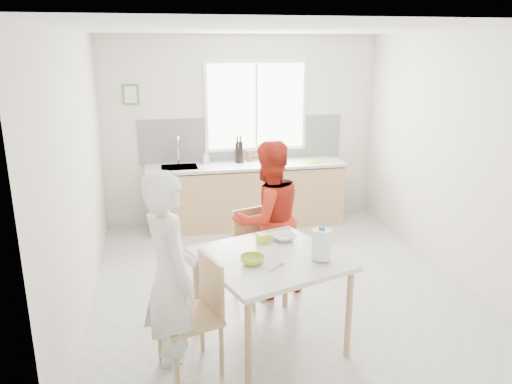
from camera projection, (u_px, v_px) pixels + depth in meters
ground at (279, 284)px, 5.55m from camera, size 4.50×4.50×0.00m
room_shell at (281, 138)px, 5.08m from camera, size 4.50×4.50×4.50m
window at (256, 106)px, 7.20m from camera, size 1.50×0.06×1.30m
backsplash at (243, 139)px, 7.31m from camera, size 3.00×0.02×0.65m
picture_frame at (131, 95)px, 6.80m from camera, size 0.22×0.03×0.28m
kitchen_counter at (246, 197)px, 7.26m from camera, size 2.84×0.64×1.37m
dining_table at (270, 266)px, 4.23m from camera, size 1.38×1.38×0.84m
chair_left at (197, 310)px, 3.97m from camera, size 0.56×0.56×0.95m
chair_far at (257, 250)px, 5.14m from camera, size 0.55×0.55×0.94m
person_white at (170, 279)px, 3.77m from camera, size 0.58×0.72×1.70m
person_red at (268, 220)px, 5.14m from camera, size 0.95×0.84×1.64m
bowl_green at (252, 260)px, 4.06m from camera, size 0.25×0.25×0.06m
bowl_white at (284, 237)px, 4.55m from camera, size 0.28×0.28×0.06m
milk_jug at (322, 244)px, 4.08m from camera, size 0.22×0.16×0.28m
green_box at (263, 238)px, 4.47m from camera, size 0.13×0.13×0.09m
spoon at (276, 267)px, 3.98m from camera, size 0.13×0.11×0.01m
cutting_board at (313, 161)px, 7.26m from camera, size 0.41×0.34×0.01m
wine_bottle_a at (241, 152)px, 7.12m from camera, size 0.07×0.07×0.32m
wine_bottle_b at (237, 152)px, 7.15m from camera, size 0.07×0.07×0.30m
jar_amber at (249, 156)px, 7.25m from camera, size 0.06×0.06×0.16m
soap_bottle at (206, 157)px, 7.12m from camera, size 0.09×0.09×0.18m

